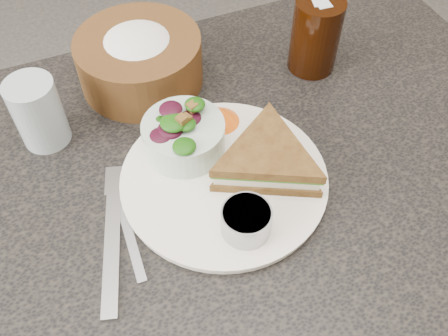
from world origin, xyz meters
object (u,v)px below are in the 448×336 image
at_px(dinner_plate, 224,179).
at_px(water_glass, 38,112).
at_px(dining_table, 226,297).
at_px(cola_glass, 316,32).
at_px(bread_basket, 139,53).
at_px(salad_bowl, 183,132).
at_px(sandwich, 267,159).
at_px(dressing_ramekin, 246,221).

height_order(dinner_plate, water_glass, water_glass).
distance_m(dining_table, cola_glass, 0.52).
bearing_deg(bread_basket, salad_bowl, -86.43).
xyz_separation_m(sandwich, water_glass, (-0.26, 0.18, 0.02)).
bearing_deg(sandwich, dining_table, -163.52).
relative_size(dressing_ramekin, bread_basket, 0.33).
bearing_deg(dinner_plate, sandwich, -11.43).
height_order(dinner_plate, dressing_ramekin, dressing_ramekin).
bearing_deg(cola_glass, dining_table, -142.72).
bearing_deg(sandwich, salad_bowl, 164.89).
xyz_separation_m(sandwich, bread_basket, (-0.10, 0.25, 0.02)).
xyz_separation_m(dinner_plate, dressing_ramekin, (-0.01, -0.08, 0.02)).
bearing_deg(dressing_ramekin, dinner_plate, 85.71).
height_order(dining_table, dressing_ramekin, dressing_ramekin).
height_order(sandwich, dressing_ramekin, sandwich).
bearing_deg(salad_bowl, water_glass, 148.77).
distance_m(salad_bowl, bread_basket, 0.17).
distance_m(salad_bowl, water_glass, 0.20).
bearing_deg(bread_basket, dinner_plate, -79.99).
height_order(sandwich, cola_glass, cola_glass).
bearing_deg(salad_bowl, dining_table, -63.87).
relative_size(salad_bowl, cola_glass, 0.86).
bearing_deg(cola_glass, dressing_ramekin, -132.41).
xyz_separation_m(sandwich, dressing_ramekin, (-0.06, -0.07, -0.00)).
xyz_separation_m(dining_table, cola_glass, (0.22, 0.17, 0.44)).
bearing_deg(sandwich, cola_glass, 73.56).
bearing_deg(water_glass, dinner_plate, -40.09).
relative_size(dressing_ramekin, water_glass, 0.61).
distance_m(dining_table, sandwich, 0.41).
relative_size(dinner_plate, dressing_ramekin, 4.40).
bearing_deg(dressing_ramekin, dining_table, 83.88).
bearing_deg(dining_table, bread_basket, 100.53).
bearing_deg(sandwich, dinner_plate, -164.73).
bearing_deg(cola_glass, salad_bowl, -158.71).
bearing_deg(salad_bowl, dressing_ramekin, -80.74).
bearing_deg(dining_table, sandwich, -10.22).
distance_m(dinner_plate, water_glass, 0.27).
relative_size(sandwich, bread_basket, 0.88).
bearing_deg(dinner_plate, bread_basket, 100.01).
relative_size(dining_table, bread_basket, 5.27).
relative_size(dinner_plate, bread_basket, 1.43).
bearing_deg(dressing_ramekin, salad_bowl, 99.26).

